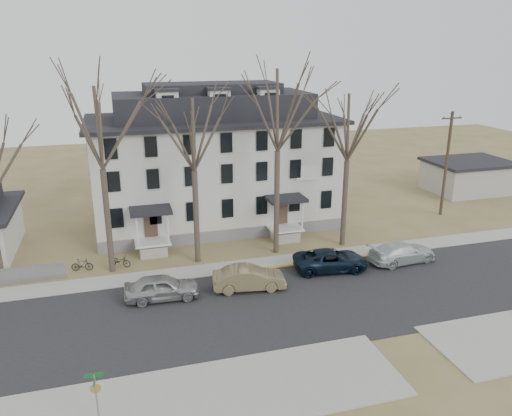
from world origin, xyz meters
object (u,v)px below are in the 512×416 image
object	(u,v)px
tree_mid_left	(193,130)
car_white	(402,253)
street_sign	(96,392)
bicycle_right	(82,265)
tree_mid_right	(349,123)
utility_pole_far	(446,163)
car_silver	(162,288)
tree_center	(278,104)
car_tan	(249,279)
tree_far_left	(98,122)
car_navy	(331,261)
bicycle_left	(119,261)
boarding_house	(214,162)

from	to	relation	value
tree_mid_left	car_white	bearing A→B (deg)	-16.78
car_white	street_sign	distance (m)	23.65
bicycle_right	tree_mid_left	bearing A→B (deg)	-83.17
tree_mid_right	utility_pole_far	distance (m)	13.55
street_sign	tree_mid_right	bearing A→B (deg)	42.83
car_silver	tree_mid_right	bearing A→B (deg)	-67.87
utility_pole_far	street_sign	world-z (taller)	utility_pole_far
tree_center	car_tan	size ratio (longest dim) A/B	3.17
tree_center	tree_mid_right	xyz separation A→B (m)	(5.50, 0.00, -1.48)
utility_pole_far	car_silver	distance (m)	28.45
tree_far_left	car_navy	size ratio (longest dim) A/B	2.64
car_white	bicycle_left	xyz separation A→B (m)	(-19.66, 4.80, -0.29)
tree_center	bicycle_right	distance (m)	17.60
car_navy	tree_center	bearing A→B (deg)	40.61
tree_mid_left	boarding_house	bearing A→B (deg)	69.80
boarding_house	street_sign	xyz separation A→B (m)	(-9.73, -23.47, -3.65)
car_silver	bicycle_left	world-z (taller)	car_silver
car_white	bicycle_right	bearing A→B (deg)	72.40
boarding_house	tree_mid_left	xyz separation A→B (m)	(-3.00, -8.15, 4.22)
boarding_house	bicycle_left	size ratio (longest dim) A/B	12.38
boarding_house	utility_pole_far	distance (m)	20.88
bicycle_left	bicycle_right	world-z (taller)	bicycle_right
utility_pole_far	car_white	xyz separation A→B (m)	(-9.34, -8.47, -4.17)
tree_far_left	tree_mid_left	world-z (taller)	tree_far_left
tree_mid_left	tree_mid_right	bearing A→B (deg)	0.00
car_silver	bicycle_right	bearing A→B (deg)	44.28
tree_far_left	bicycle_left	world-z (taller)	tree_far_left
boarding_house	street_sign	world-z (taller)	boarding_house
boarding_house	bicycle_right	bearing A→B (deg)	-145.38
car_silver	bicycle_left	size ratio (longest dim) A/B	2.72
tree_far_left	car_silver	world-z (taller)	tree_far_left
bicycle_right	car_silver	bearing A→B (deg)	-127.93
bicycle_left	tree_center	bearing A→B (deg)	-64.57
boarding_house	tree_center	bearing A→B (deg)	-69.80
car_tan	utility_pole_far	bearing A→B (deg)	-58.07
boarding_house	tree_mid_right	xyz separation A→B (m)	(8.50, -8.15, 4.22)
tree_mid_left	tree_mid_right	xyz separation A→B (m)	(11.50, 0.00, 0.00)
tree_mid_right	car_tan	xyz separation A→B (m)	(-9.08, -5.29, -8.84)
utility_pole_far	tree_mid_left	bearing A→B (deg)	-169.87
bicycle_right	street_sign	distance (m)	15.97
tree_far_left	car_white	bearing A→B (deg)	-11.96
car_navy	bicycle_left	bearing A→B (deg)	79.50
car_white	car_silver	bearing A→B (deg)	87.30
tree_mid_right	utility_pole_far	size ratio (longest dim) A/B	1.34
tree_mid_left	car_tan	world-z (taller)	tree_mid_left
tree_center	utility_pole_far	distance (m)	19.03
utility_pole_far	car_tan	size ratio (longest dim) A/B	2.05
tree_mid_left	car_navy	bearing A→B (deg)	-25.29
tree_far_left	utility_pole_far	bearing A→B (deg)	8.10
tree_center	car_white	bearing A→B (deg)	-27.62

